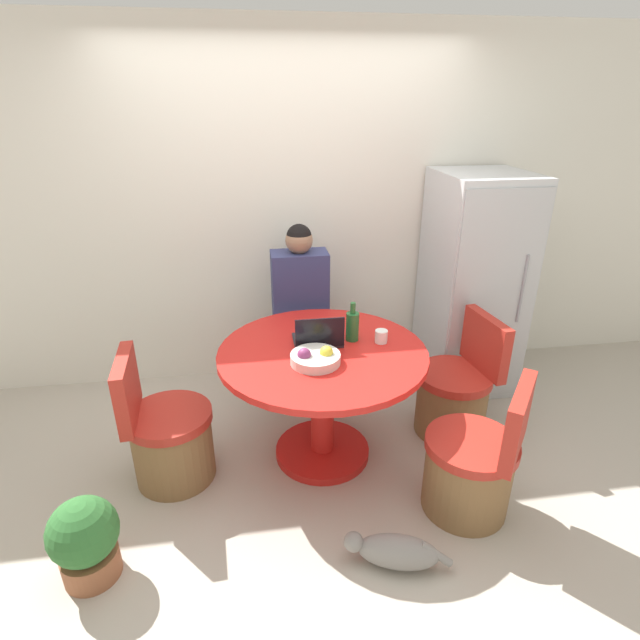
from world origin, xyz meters
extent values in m
plane|color=#B2A899|center=(0.00, 0.00, 0.00)|extent=(12.00, 12.00, 0.00)
cube|color=silver|center=(0.00, 1.37, 1.30)|extent=(7.00, 0.06, 2.60)
cube|color=silver|center=(1.33, 0.97, 0.81)|extent=(0.63, 0.70, 1.63)
cube|color=#AFB2B5|center=(1.33, 0.62, 0.81)|extent=(0.60, 0.01, 1.53)
cylinder|color=gray|center=(1.52, 0.60, 0.90)|extent=(0.02, 0.02, 0.49)
cylinder|color=red|center=(0.06, 0.20, 0.03)|extent=(0.60, 0.60, 0.05)
cylinder|color=red|center=(0.06, 0.20, 0.38)|extent=(0.14, 0.14, 0.66)
cylinder|color=red|center=(0.06, 0.20, 0.73)|extent=(1.23, 1.23, 0.04)
cylinder|color=brown|center=(0.78, -0.36, 0.20)|extent=(0.46, 0.46, 0.40)
cylinder|color=#AD281E|center=(0.78, -0.36, 0.42)|extent=(0.49, 0.49, 0.06)
cube|color=#AD281E|center=(0.93, -0.49, 0.64)|extent=(0.33, 0.39, 0.37)
cylinder|color=brown|center=(-0.84, 0.14, 0.20)|extent=(0.46, 0.46, 0.40)
cylinder|color=#AD281E|center=(-0.84, 0.14, 0.42)|extent=(0.49, 0.49, 0.06)
cube|color=#AD281E|center=(-1.04, 0.12, 0.64)|extent=(0.10, 0.45, 0.37)
cylinder|color=brown|center=(0.96, 0.32, 0.20)|extent=(0.46, 0.46, 0.40)
cylinder|color=#AD281E|center=(0.96, 0.32, 0.42)|extent=(0.49, 0.49, 0.06)
cube|color=#AD281E|center=(1.16, 0.34, 0.64)|extent=(0.13, 0.45, 0.37)
cube|color=#2D2D38|center=(0.02, 1.13, 0.23)|extent=(0.28, 0.16, 0.45)
cube|color=#2D2D38|center=(0.02, 1.07, 0.52)|extent=(0.32, 0.36, 0.14)
cube|color=navy|center=(0.02, 0.99, 0.85)|extent=(0.40, 0.22, 0.52)
sphere|color=#936B51|center=(0.02, 0.99, 1.20)|extent=(0.19, 0.19, 0.19)
sphere|color=black|center=(0.02, 0.99, 1.22)|extent=(0.18, 0.18, 0.18)
cube|color=#232328|center=(0.05, 0.31, 0.76)|extent=(0.29, 0.21, 0.02)
cube|color=black|center=(0.05, 0.21, 0.86)|extent=(0.29, 0.01, 0.18)
cylinder|color=beige|center=(0.00, 0.06, 0.78)|extent=(0.28, 0.28, 0.05)
sphere|color=gold|center=(0.06, 0.06, 0.81)|extent=(0.08, 0.08, 0.08)
sphere|color=#7A2D5B|center=(-0.06, 0.05, 0.81)|extent=(0.08, 0.08, 0.08)
cylinder|color=white|center=(0.43, 0.25, 0.79)|extent=(0.08, 0.08, 0.08)
cylinder|color=#23602D|center=(0.26, 0.31, 0.84)|extent=(0.08, 0.08, 0.18)
cylinder|color=#23602D|center=(0.26, 0.31, 0.96)|extent=(0.03, 0.03, 0.07)
ellipsoid|color=gray|center=(0.30, -0.68, 0.09)|extent=(0.43, 0.27, 0.17)
sphere|color=gray|center=(0.09, -0.62, 0.12)|extent=(0.10, 0.10, 0.10)
cylinder|color=gray|center=(0.47, -0.74, 0.10)|extent=(0.17, 0.09, 0.13)
cylinder|color=#935638|center=(-1.17, -0.51, 0.07)|extent=(0.27, 0.27, 0.14)
sphere|color=#2D662D|center=(-1.17, -0.51, 0.28)|extent=(0.32, 0.32, 0.32)
camera|label=1|loc=(-0.34, -2.35, 2.12)|focal=28.00mm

